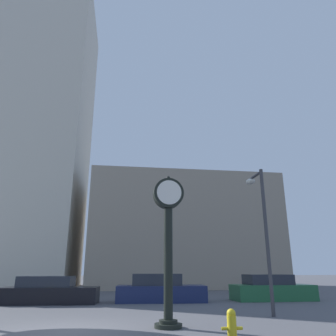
{
  "coord_description": "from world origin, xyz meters",
  "views": [
    {
      "loc": [
        1.4,
        -10.41,
        1.62
      ],
      "look_at": [
        4.33,
        10.8,
        8.31
      ],
      "focal_mm": 35.0,
      "sensor_mm": 36.0,
      "label": 1
    }
  ],
  "objects": [
    {
      "name": "ground_plane",
      "position": [
        0.0,
        0.0,
        0.0
      ],
      "size": [
        200.0,
        200.0,
        0.0
      ],
      "primitive_type": "plane",
      "color": "#515156"
    },
    {
      "name": "building_tall_tower",
      "position": [
        -9.17,
        24.0,
        16.06
      ],
      "size": [
        12.2,
        12.0,
        32.11
      ],
      "color": "beige",
      "rests_on": "ground_plane"
    },
    {
      "name": "building_storefront_row",
      "position": [
        7.44,
        24.0,
        5.29
      ],
      "size": [
        18.0,
        12.0,
        10.58
      ],
      "color": "gray",
      "rests_on": "ground_plane"
    },
    {
      "name": "street_clock",
      "position": [
        2.85,
        0.04,
        2.81
      ],
      "size": [
        0.98,
        0.83,
        4.64
      ],
      "color": "black",
      "rests_on": "ground_plane"
    },
    {
      "name": "car_black",
      "position": [
        -2.15,
        7.97,
        0.56
      ],
      "size": [
        4.85,
        2.06,
        1.33
      ],
      "rotation": [
        0.0,
        0.0,
        -0.06
      ],
      "color": "black",
      "rests_on": "ground_plane"
    },
    {
      "name": "car_navy",
      "position": [
        3.53,
        8.18,
        0.6
      ],
      "size": [
        4.82,
        2.17,
        1.43
      ],
      "rotation": [
        0.0,
        0.0,
        -0.06
      ],
      "color": "#19234C",
      "rests_on": "ground_plane"
    },
    {
      "name": "car_green",
      "position": [
        9.86,
        8.25,
        0.59
      ],
      "size": [
        4.48,
        1.94,
        1.39
      ],
      "rotation": [
        0.0,
        0.0,
        0.01
      ],
      "color": "#236038",
      "rests_on": "ground_plane"
    },
    {
      "name": "fire_hydrant_far",
      "position": [
        3.98,
        -2.44,
        0.39
      ],
      "size": [
        0.49,
        0.21,
        0.77
      ],
      "color": "yellow",
      "rests_on": "ground_plane"
    },
    {
      "name": "street_lamp_right",
      "position": [
        6.99,
        2.31,
        3.8
      ],
      "size": [
        0.36,
        1.57,
        5.61
      ],
      "color": "#38383D",
      "rests_on": "ground_plane"
    }
  ]
}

